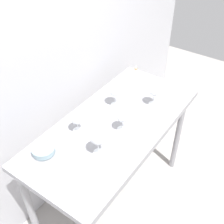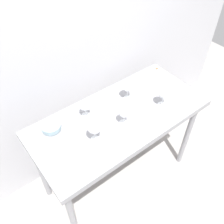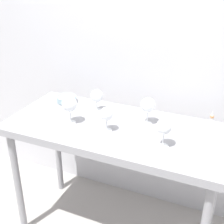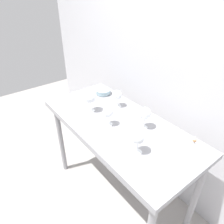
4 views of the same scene
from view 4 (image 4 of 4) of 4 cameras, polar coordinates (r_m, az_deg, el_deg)
ground_plane at (r=2.30m, az=1.40°, el=-21.48°), size 6.00×6.00×0.00m
back_wall at (r=1.81m, az=14.51°, el=13.27°), size 3.80×0.04×2.60m
steel_counter at (r=1.73m, az=1.59°, el=-5.80°), size 1.40×0.65×0.90m
wine_glass_far_right at (r=1.55m, az=9.00°, el=-0.44°), size 0.09×0.09×0.18m
wine_glass_near_right at (r=1.33m, az=7.16°, el=-6.99°), size 0.09×0.09×0.17m
wine_glass_far_left at (r=1.83m, az=1.41°, el=4.53°), size 0.09×0.09×0.16m
wine_glass_near_left at (r=1.75m, az=-6.03°, el=3.93°), size 0.10×0.10×0.18m
wine_glass_near_center at (r=1.58m, az=-1.09°, el=-0.20°), size 0.08×0.08×0.16m
tasting_sheet_upper at (r=1.57m, az=14.89°, el=-6.49°), size 0.16×0.24×0.00m
tasting_bowl at (r=2.08m, az=-2.39°, el=5.64°), size 0.15×0.15×0.05m
decanter_funnel at (r=1.47m, az=21.30°, el=-8.76°), size 0.11×0.11×0.14m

